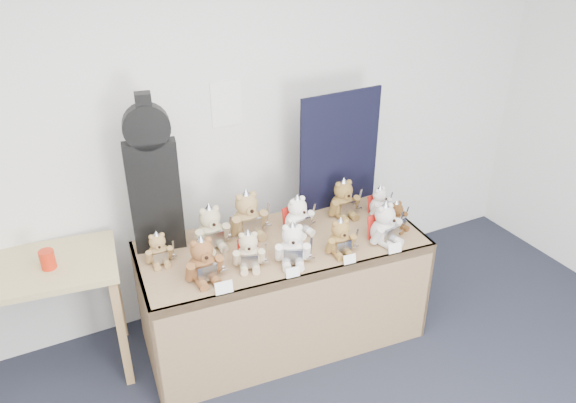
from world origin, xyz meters
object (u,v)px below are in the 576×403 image
teddy_front_end (396,217)px  teddy_back_centre_left (247,216)px  teddy_front_far_left (203,261)px  teddy_front_centre (292,246)px  display_table (287,270)px  teddy_back_far_left (158,250)px  side_table (32,286)px  teddy_front_far_right (385,225)px  teddy_back_right (343,200)px  teddy_back_left (211,229)px  teddy_front_left (249,251)px  teddy_back_end (380,202)px  teddy_front_right (340,238)px  guitar_case (153,177)px  red_cup (48,260)px  teddy_back_centre_right (298,217)px

teddy_front_end → teddy_back_centre_left: teddy_back_centre_left is taller
teddy_front_far_left → teddy_front_centre: bearing=-9.6°
display_table → teddy_back_far_left: size_ratio=8.19×
display_table → side_table: bearing=169.6°
teddy_front_far_right → teddy_front_end: bearing=17.6°
display_table → teddy_back_right: teddy_back_right is taller
teddy_front_far_left → teddy_back_far_left: teddy_front_far_left is taller
side_table → teddy_back_left: teddy_back_left is taller
teddy_front_left → side_table: bearing=176.7°
teddy_front_centre → teddy_front_end: bearing=25.7°
teddy_back_end → teddy_back_far_left: teddy_back_end is taller
teddy_front_right → teddy_front_centre: bearing=179.2°
teddy_back_centre_left → teddy_back_right: teddy_back_centre_left is taller
display_table → teddy_front_far_left: teddy_front_far_left is taller
guitar_case → teddy_back_end: (1.45, -0.27, -0.39)m
display_table → teddy_front_centre: size_ratio=6.34×
guitar_case → teddy_back_end: 1.53m
guitar_case → teddy_back_right: bearing=3.0°
display_table → teddy_back_centre_left: size_ratio=5.42×
side_table → teddy_back_right: bearing=1.8°
teddy_back_end → teddy_front_far_right: bearing=-135.6°
teddy_front_centre → teddy_back_centre_left: 0.43m
red_cup → teddy_back_end: 2.12m
teddy_back_centre_right → teddy_back_centre_left: bearing=146.7°
teddy_front_centre → teddy_back_left: (-0.37, 0.39, 0.01)m
teddy_front_left → teddy_front_end: teddy_front_left is taller
teddy_front_right → teddy_back_centre_left: 0.61m
teddy_front_left → teddy_back_centre_left: 0.36m
display_table → teddy_front_right: 0.42m
side_table → teddy_front_end: (2.20, -0.51, 0.15)m
teddy_back_end → teddy_back_right: bearing=142.4°
teddy_back_centre_right → teddy_back_end: bearing=-16.0°
display_table → red_cup: size_ratio=16.48×
guitar_case → teddy_back_end: size_ratio=4.32×
teddy_front_right → teddy_back_end: (0.49, 0.29, -0.01)m
red_cup → teddy_front_right: 1.69m
teddy_front_far_right → teddy_back_centre_right: bearing=127.4°
guitar_case → teddy_front_end: (1.43, -0.48, -0.40)m
red_cup → teddy_front_far_right: (1.92, -0.55, -0.00)m
red_cup → teddy_back_right: bearing=-4.4°
teddy_back_centre_right → teddy_front_far_left: bearing=-175.0°
teddy_front_far_right → teddy_back_centre_right: size_ratio=1.06×
teddy_front_left → teddy_front_right: size_ratio=1.02×
teddy_front_end → teddy_back_far_left: size_ratio=0.98×
display_table → teddy_back_left: size_ratio=5.94×
teddy_front_far_left → teddy_front_end: (1.31, -0.04, -0.03)m
guitar_case → display_table: bearing=-17.6°
display_table → teddy_front_left: 0.39m
side_table → teddy_front_end: bearing=-5.3°
teddy_back_centre_left → teddy_back_end: bearing=-11.1°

